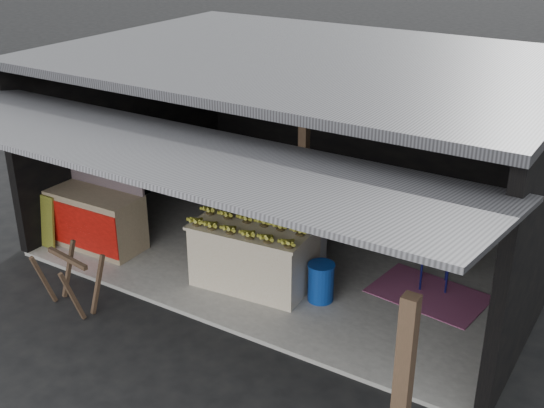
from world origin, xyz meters
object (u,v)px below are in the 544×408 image
Objects in this scene: plastic_chair at (436,249)px; sawhorse at (70,276)px; banana_table at (254,254)px; neighbor_stall at (94,216)px; white_crate at (288,230)px; water_barrel at (321,283)px.

sawhorse is at bearing -159.67° from plastic_chair.
neighbor_stall is (-2.73, -0.33, 0.03)m from banana_table.
sawhorse is (-1.82, -2.51, -0.09)m from white_crate.
neighbor_stall is 2.02× the size of sawhorse.
banana_table is at bearing 53.77° from sawhorse.
neighbor_stall reaches higher than banana_table.
white_crate is 1.32× the size of sawhorse.
plastic_chair is at bearing 17.52° from neighbor_stall.
neighbor_stall is at bearing -178.45° from banana_table.
banana_table reaches higher than plastic_chair.
water_barrel is at bearing -36.70° from white_crate.
banana_table is 2.47m from sawhorse.
white_crate is 3.02m from neighbor_stall.
neighbor_stall is 3.15× the size of water_barrel.
white_crate is at bearing 143.98° from water_barrel.
white_crate is 2.06× the size of water_barrel.
plastic_chair is at bearing 15.55° from white_crate.
water_barrel is at bearing -0.03° from banana_table.
neighbor_stall reaches higher than white_crate.
water_barrel is 0.57× the size of plastic_chair.
banana_table is 1.07× the size of neighbor_stall.
white_crate is 1.18× the size of plastic_chair.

